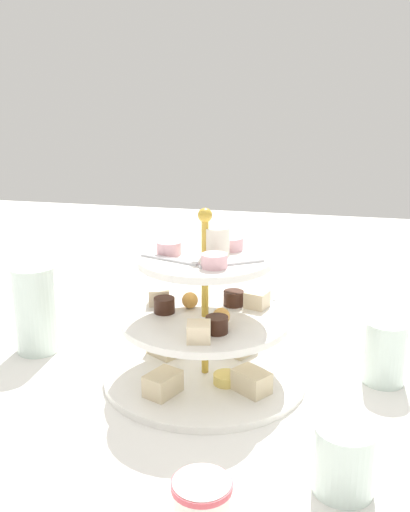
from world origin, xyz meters
name	(u,v)px	position (x,y,z in m)	size (l,w,h in m)	color
ground_plane	(205,378)	(0.00, 0.00, 0.00)	(2.40, 2.40, 0.00)	white
tiered_serving_stand	(205,331)	(0.00, 0.00, 0.07)	(0.29, 0.29, 0.25)	white
water_glass_tall_right	(36,309)	(-0.28, 0.03, 0.07)	(0.07, 0.07, 0.14)	silver
water_glass_short_left	(344,460)	(0.20, -0.21, 0.04)	(0.06, 0.06, 0.07)	silver
teacup_with_saucer	(202,505)	(0.06, -0.29, 0.02)	(0.09, 0.09, 0.05)	white
butter_knife_left	(233,298)	(-0.02, 0.33, 0.00)	(0.17, 0.01, 0.00)	silver
water_glass_mid_back	(385,352)	(0.25, 0.05, 0.05)	(0.06, 0.06, 0.09)	silver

